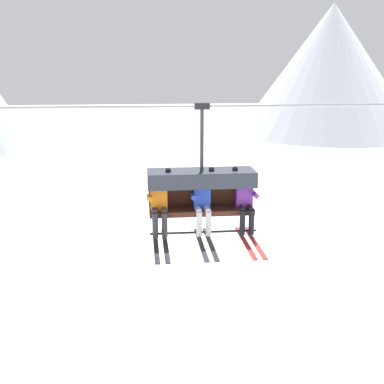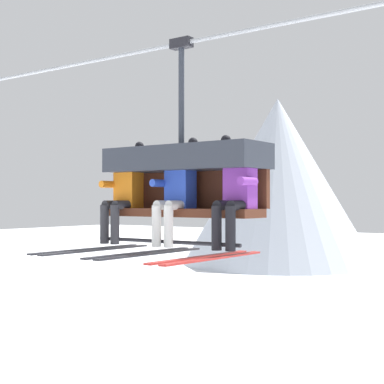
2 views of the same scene
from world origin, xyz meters
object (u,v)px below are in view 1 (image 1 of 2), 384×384
Objects in this scene: chairlift_chair at (201,185)px; skier_purple at (245,200)px; skier_orange at (159,203)px; skier_blue at (203,201)px.

skier_purple is (0.83, -0.21, -0.28)m from chairlift_chair.
skier_orange is 1.66m from skier_purple.
skier_orange is at bearing -165.53° from chairlift_chair.
skier_blue is 0.83m from skier_purple.
skier_purple is at bearing -14.47° from chairlift_chair.
skier_orange and skier_blue have the same top height.
chairlift_chair reaches higher than skier_purple.
chairlift_chair is 1.44× the size of skier_blue.
chairlift_chair is 0.90m from skier_purple.
chairlift_chair is 1.44× the size of skier_purple.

